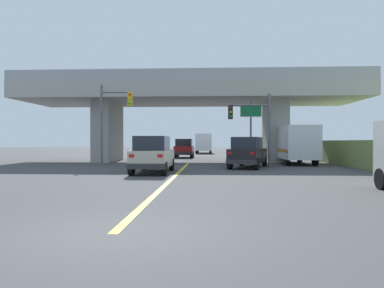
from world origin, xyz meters
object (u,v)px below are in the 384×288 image
Objects in this scene: highway_sign at (251,118)px; traffic_signal_nearside at (255,121)px; box_truck at (295,144)px; suv_lead at (153,155)px; traffic_signal_farside at (112,115)px; semi_truck_distant at (204,143)px; suv_crossing at (248,152)px; sedan_oncoming at (184,148)px.

traffic_signal_nearside is at bearing -91.37° from highway_sign.
box_truck is at bearing 2.50° from highway_sign.
suv_lead is 0.81× the size of traffic_signal_farside.
highway_sign is at bearing -177.50° from box_truck.
traffic_signal_farside is 10.51m from highway_sign.
traffic_signal_nearside reaches higher than semi_truck_distant.
suv_crossing is 0.90× the size of traffic_signal_farside.
box_truck is 14.27m from sedan_oncoming.
suv_crossing is at bearing -4.91° from traffic_signal_farside.
sedan_oncoming is at bearing 130.99° from box_truck.
suv_crossing is at bearing -98.62° from highway_sign.
semi_truck_distant reaches higher than suv_crossing.
traffic_signal_farside is (-3.70, 5.08, 2.59)m from suv_lead.
traffic_signal_nearside is 3.10m from highway_sign.
semi_truck_distant reaches higher than suv_lead.
traffic_signal_farside is at bearing -168.87° from suv_crossing.
box_truck is 3.92m from highway_sign.
suv_lead is at bearing -90.84° from sedan_oncoming.
traffic_signal_nearside is (5.90, -13.99, 2.12)m from sedan_oncoming.
traffic_signal_farside reaches higher than box_truck.
suv_lead is at bearing -93.41° from semi_truck_distant.
box_truck is 27.24m from semi_truck_distant.
suv_lead and sedan_oncoming have the same top height.
highway_sign is (0.63, 4.15, 2.50)m from suv_crossing.
box_truck reaches higher than sedan_oncoming.
box_truck is at bearing 14.67° from traffic_signal_farside.
box_truck is 1.44× the size of highway_sign.
suv_lead is 6.80m from traffic_signal_farside.
highway_sign reaches higher than semi_truck_distant.
traffic_signal_farside is at bearing -101.02° from semi_truck_distant.
highway_sign is at bearing 18.57° from traffic_signal_farside.
suv_lead is at bearing -138.35° from box_truck.
box_truck is 0.98× the size of semi_truck_distant.
box_truck is (9.64, 8.57, 0.53)m from suv_lead.
sedan_oncoming is 15.33m from traffic_signal_nearside.
sedan_oncoming is (0.28, 19.34, -0.00)m from suv_lead.
sedan_oncoming is 0.62× the size of semi_truck_distant.
suv_crossing is 5.90m from box_truck.
highway_sign is at bearing -61.30° from sedan_oncoming.
highway_sign is at bearing -80.97° from semi_truck_distant.
semi_truck_distant is at bearing 112.70° from suv_crossing.
sedan_oncoming is at bearing -96.62° from semi_truck_distant.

